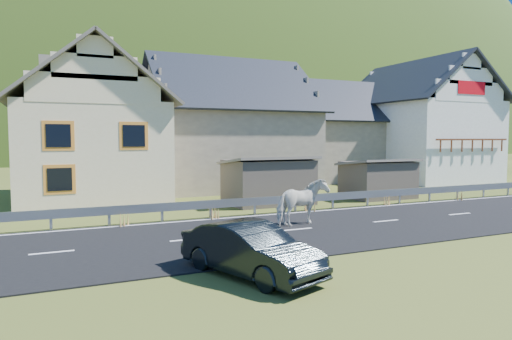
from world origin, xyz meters
name	(u,v)px	position (x,y,z in m)	size (l,w,h in m)	color
ground	(386,222)	(0.00, 0.00, 0.00)	(160.00, 160.00, 0.00)	#313D12
road	(386,222)	(0.00, 0.00, 0.02)	(60.00, 7.00, 0.04)	black
lane_markings	(386,221)	(0.00, 0.00, 0.04)	(60.00, 6.60, 0.01)	silver
guardrail	(333,197)	(0.00, 3.68, 0.56)	(28.10, 0.09, 0.75)	#93969B
shed_left	(268,182)	(-2.00, 6.50, 1.10)	(4.30, 3.30, 2.40)	brown
shed_right	(378,180)	(4.50, 6.00, 1.00)	(3.80, 2.90, 2.20)	brown
house_cream	(89,118)	(-10.00, 12.00, 4.36)	(7.80, 9.80, 8.30)	beige
house_stone_a	(226,118)	(-1.00, 15.00, 4.63)	(10.80, 9.80, 8.90)	gray
house_stone_b	(334,126)	(9.00, 17.00, 4.24)	(9.80, 8.80, 8.10)	gray
house_white	(418,116)	(15.00, 14.00, 5.06)	(8.80, 10.80, 9.70)	white
mountain	(96,196)	(5.00, 180.00, -20.00)	(440.00, 280.00, 260.00)	#203910
horse	(302,202)	(-3.42, 0.66, 0.91)	(2.05, 0.93, 1.73)	silver
car	(251,250)	(-7.67, -4.23, 0.64)	(1.34, 3.86, 1.27)	black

